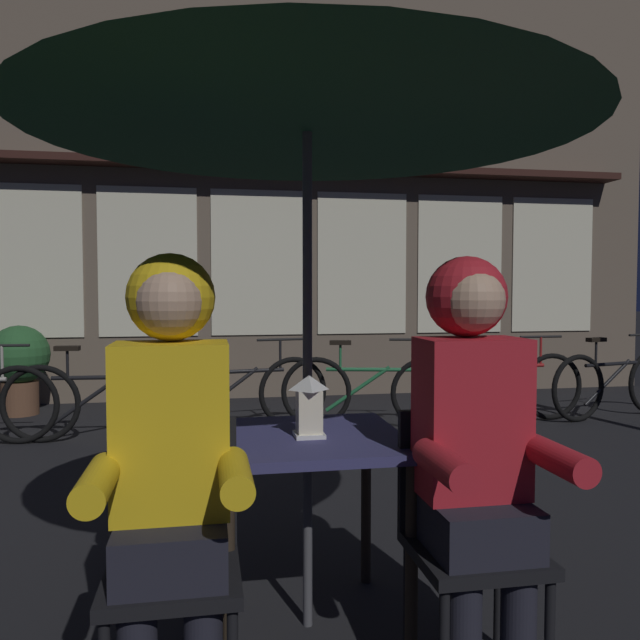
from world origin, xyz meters
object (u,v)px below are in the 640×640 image
person_right_hooded (474,426)px  bicycle_third (239,393)px  person_left_hooded (171,438)px  cafe_table (308,461)px  bicycle_second (103,401)px  bicycle_furthest (616,383)px  lantern (309,404)px  chair_left (173,548)px  bicycle_fourth (371,391)px  bicycle_fifth (503,386)px  chair_right (466,527)px  potted_plant (19,362)px  patio_umbrella (307,80)px

person_right_hooded → bicycle_third: bearing=98.5°
person_right_hooded → person_left_hooded: bearing=180.0°
cafe_table → bicycle_second: bearing=111.2°
bicycle_third → bicycle_furthest: bearing=-1.2°
lantern → chair_left: lantern is taller
cafe_table → person_right_hooded: size_ratio=0.53×
bicycle_third → bicycle_fourth: (1.21, -0.09, 0.00)m
cafe_table → bicycle_furthest: 4.94m
bicycle_fifth → chair_right: bearing=-118.3°
bicycle_fourth → bicycle_furthest: (2.54, 0.00, 0.00)m
chair_right → bicycle_second: 3.96m
bicycle_fifth → potted_plant: bearing=165.5°
chair_right → bicycle_fifth: chair_right is taller
chair_left → bicycle_third: (0.39, 3.74, -0.14)m
bicycle_fifth → bicycle_furthest: bearing=-0.5°
person_left_hooded → bicycle_fourth: 4.08m
person_left_hooded → person_right_hooded: bearing=0.0°
bicycle_second → cafe_table: bearing=-68.8°
bicycle_third → bicycle_fifth: bearing=-1.6°
chair_right → person_left_hooded: person_left_hooded is taller
bicycle_third → bicycle_second: bearing=-171.0°
potted_plant → bicycle_furthest: bearing=-11.8°
person_left_hooded → bicycle_fourth: (1.61, 3.72, -0.50)m
lantern → person_left_hooded: (-0.48, -0.39, -0.01)m
lantern → bicycle_furthest: bearing=42.2°
patio_umbrella → bicycle_second: 3.83m
bicycle_second → bicycle_fifth: size_ratio=1.00×
chair_left → potted_plant: size_ratio=0.95×
chair_left → bicycle_third: size_ratio=0.52×
person_left_hooded → lantern: bearing=39.1°
patio_umbrella → bicycle_fifth: bearing=53.3°
chair_left → chair_right: same height
bicycle_second → bicycle_third: size_ratio=1.01×
chair_right → lantern: bearing=145.4°
chair_right → bicycle_second: chair_right is taller
bicycle_third → potted_plant: 2.47m
cafe_table → bicycle_second: 3.44m
chair_left → person_right_hooded: (0.96, -0.06, 0.36)m
bicycle_furthest → person_right_hooded: bearing=-130.6°
cafe_table → patio_umbrella: (0.00, 0.00, 1.42)m
person_left_hooded → person_right_hooded: (0.96, 0.00, 0.00)m
lantern → bicycle_furthest: lantern is taller
lantern → person_left_hooded: size_ratio=0.17×
chair_left → chair_right: (0.96, 0.00, 0.00)m
bicycle_second → bicycle_third: 1.17m
lantern → potted_plant: (-2.26, 4.57, -0.32)m
chair_right → bicycle_furthest: chair_right is taller
lantern → chair_left: 0.69m
chair_right → bicycle_furthest: bearing=49.0°
potted_plant → person_right_hooded: bearing=-61.1°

